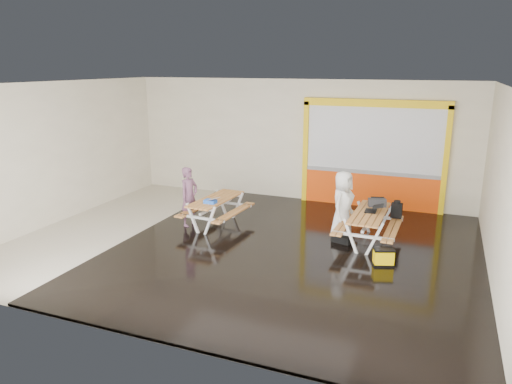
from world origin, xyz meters
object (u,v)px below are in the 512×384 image
at_px(laptop_right, 373,209).
at_px(dark_case, 343,238).
at_px(toolbox, 377,203).
at_px(fluke_bag, 383,257).
at_px(backpack, 397,209).
at_px(person_left, 189,197).
at_px(picnic_table_right, 369,220).
at_px(blue_pouch, 210,201).
at_px(picnic_table_left, 216,205).
at_px(person_right, 343,205).
at_px(laptop_left, 211,201).

distance_m(laptop_right, dark_case, 0.94).
distance_m(toolbox, fluke_bag, 1.82).
height_order(laptop_right, backpack, laptop_right).
xyz_separation_m(person_left, toolbox, (4.36, 0.91, 0.08)).
bearing_deg(picnic_table_right, laptop_right, 47.87).
distance_m(person_left, blue_pouch, 0.69).
relative_size(picnic_table_right, dark_case, 4.57).
distance_m(picnic_table_left, person_left, 0.68).
bearing_deg(fluke_bag, dark_case, 135.98).
bearing_deg(person_right, dark_case, -153.01).
xyz_separation_m(laptop_right, dark_case, (-0.60, -0.24, -0.68)).
xyz_separation_m(picnic_table_left, backpack, (4.18, 0.81, 0.14)).
distance_m(person_left, laptop_right, 4.37).
bearing_deg(person_left, backpack, -64.35).
bearing_deg(blue_pouch, backpack, 16.50).
height_order(laptop_right, toolbox, toolbox).
distance_m(picnic_table_right, toolbox, 0.59).
distance_m(picnic_table_right, person_left, 4.30).
bearing_deg(picnic_table_right, dark_case, -162.87).
relative_size(dark_case, fluke_bag, 0.91).
xyz_separation_m(laptop_left, laptop_right, (3.68, 0.60, 0.04)).
height_order(picnic_table_right, fluke_bag, picnic_table_right).
bearing_deg(picnic_table_right, backpack, 51.53).
xyz_separation_m(person_right, fluke_bag, (1.12, -1.34, -0.58)).
bearing_deg(backpack, laptop_left, -164.15).
distance_m(picnic_table_right, fluke_bag, 1.29).
xyz_separation_m(picnic_table_left, person_right, (3.03, 0.37, 0.23)).
xyz_separation_m(toolbox, backpack, (0.43, 0.13, -0.15)).
xyz_separation_m(laptop_left, backpack, (4.12, 1.17, -0.08)).
xyz_separation_m(picnic_table_left, fluke_bag, (4.15, -0.98, -0.35)).
bearing_deg(toolbox, backpack, 16.70).
xyz_separation_m(person_left, dark_case, (3.75, 0.23, -0.64)).
bearing_deg(toolbox, picnic_table_right, -99.16).
bearing_deg(person_left, blue_pouch, -91.78).
bearing_deg(laptop_right, picnic_table_right, -132.13).
bearing_deg(blue_pouch, laptop_right, 10.04).
distance_m(picnic_table_left, laptop_right, 3.76).
bearing_deg(person_right, blue_pouch, 115.14).
xyz_separation_m(picnic_table_right, person_right, (-0.64, 0.20, 0.21)).
height_order(picnic_table_right, blue_pouch, blue_pouch).
height_order(person_left, fluke_bag, person_left).
bearing_deg(blue_pouch, person_right, 14.73).
xyz_separation_m(picnic_table_left, person_left, (-0.60, -0.23, 0.20)).
relative_size(picnic_table_right, laptop_left, 4.94).
bearing_deg(picnic_table_left, dark_case, -0.02).
distance_m(laptop_right, blue_pouch, 3.74).
bearing_deg(fluke_bag, toolbox, 103.44).
relative_size(person_left, toolbox, 3.40).
distance_m(laptop_right, toolbox, 0.44).
bearing_deg(picnic_table_left, person_left, -158.87).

